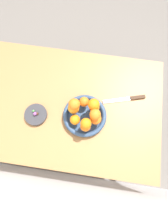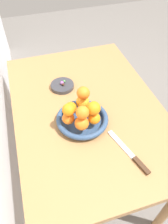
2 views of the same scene
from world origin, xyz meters
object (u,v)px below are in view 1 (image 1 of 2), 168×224
object	(u,v)px
orange_5	(74,108)
knife	(128,99)
fruit_bowl	(85,116)
orange_4	(84,102)
candy_dish	(36,115)
orange_7	(95,114)
candy_ball_1	(35,114)
orange_0	(75,120)
orange_8	(94,104)
candy_ball_0	(33,111)
orange_1	(85,126)
candy_ball_2	(35,114)
orange_2	(96,119)
dining_table	(71,110)
orange_6	(74,104)
candy_ball_3	(37,114)
orange_3	(94,108)
orange_9	(86,123)

from	to	relation	value
orange_5	knife	xyz separation A→B (m)	(-0.31, -0.13, -0.07)
fruit_bowl	orange_4	world-z (taller)	orange_4
candy_dish	orange_7	bearing A→B (deg)	-177.05
orange_5	candy_ball_1	xyz separation A→B (m)	(0.22, 0.05, -0.04)
orange_0	orange_8	bearing A→B (deg)	-137.42
knife	candy_ball_0	bearing A→B (deg)	16.98
orange_1	candy_ball_2	world-z (taller)	orange_1
candy_ball_2	orange_2	bearing A→B (deg)	-178.03
orange_4	candy_ball_0	size ratio (longest dim) A/B	3.93
candy_ball_1	orange_0	bearing A→B (deg)	177.61
dining_table	knife	world-z (taller)	knife
candy_dish	orange_0	size ratio (longest dim) A/B	2.32
fruit_bowl	candy_dish	xyz separation A→B (m)	(0.28, 0.03, -0.01)
candy_dish	orange_4	xyz separation A→B (m)	(-0.27, -0.10, 0.06)
orange_0	candy_ball_2	xyz separation A→B (m)	(0.24, -0.01, -0.04)
orange_0	orange_5	bearing A→B (deg)	-74.52
orange_4	orange_6	xyz separation A→B (m)	(0.05, 0.04, 0.07)
candy_ball_3	knife	xyz separation A→B (m)	(-0.52, -0.18, -0.02)
orange_4	orange_5	bearing A→B (deg)	41.57
orange_1	candy_ball_1	bearing A→B (deg)	-7.30
orange_4	orange_8	bearing A→B (deg)	153.24
orange_3	orange_2	bearing A→B (deg)	103.19
orange_9	candy_ball_0	size ratio (longest dim) A/B	4.02
candy_ball_2	dining_table	bearing A→B (deg)	-154.31
orange_0	orange_1	size ratio (longest dim) A/B	0.98
candy_dish	orange_6	xyz separation A→B (m)	(-0.23, -0.06, 0.13)
orange_7	orange_9	size ratio (longest dim) A/B	1.03
orange_1	orange_3	xyz separation A→B (m)	(-0.03, -0.11, -0.00)
orange_5	orange_8	xyz separation A→B (m)	(-0.11, -0.02, 0.06)
orange_9	candy_ball_3	xyz separation A→B (m)	(0.29, -0.04, -0.10)
orange_8	candy_ball_1	bearing A→B (deg)	12.54
orange_5	orange_8	size ratio (longest dim) A/B	1.03
orange_1	orange_4	size ratio (longest dim) A/B	1.02
orange_0	orange_1	xyz separation A→B (m)	(-0.06, 0.03, 0.00)
candy_ball_1	candy_ball_3	size ratio (longest dim) A/B	1.32
orange_2	orange_4	bearing A→B (deg)	-49.21
orange_2	orange_8	distance (m)	0.09
orange_6	fruit_bowl	bearing A→B (deg)	158.42
orange_8	knife	distance (m)	0.26
orange_0	orange_8	size ratio (longest dim) A/B	0.90
fruit_bowl	orange_7	bearing A→B (deg)	164.80
orange_0	knife	bearing A→B (deg)	-146.78
orange_9	candy_ball_1	size ratio (longest dim) A/B	2.78
candy_ball_1	orange_2	bearing A→B (deg)	-178.17
dining_table	orange_5	distance (m)	0.17
orange_3	candy_ball_1	distance (m)	0.34
orange_3	candy_ball_0	world-z (taller)	orange_3
orange_4	orange_7	world-z (taller)	orange_7
fruit_bowl	candy_ball_2	xyz separation A→B (m)	(0.28, 0.03, 0.01)
orange_8	candy_ball_0	world-z (taller)	orange_8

